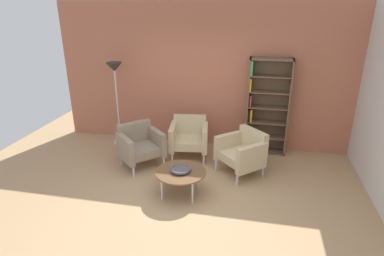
% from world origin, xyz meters
% --- Properties ---
extents(ground_plane, '(8.32, 8.32, 0.00)m').
position_xyz_m(ground_plane, '(0.00, 0.00, 0.00)').
color(ground_plane, tan).
extents(brick_back_panel, '(6.40, 0.12, 2.90)m').
position_xyz_m(brick_back_panel, '(0.00, 2.46, 1.45)').
color(brick_back_panel, '#B2664C').
rests_on(brick_back_panel, ground_plane).
extents(bookshelf_tall, '(0.80, 0.30, 1.90)m').
position_xyz_m(bookshelf_tall, '(1.12, 2.26, 0.93)').
color(bookshelf_tall, brown).
rests_on(bookshelf_tall, ground_plane).
extents(coffee_table_low, '(0.80, 0.80, 0.40)m').
position_xyz_m(coffee_table_low, '(-0.14, 0.36, 0.37)').
color(coffee_table_low, brown).
rests_on(coffee_table_low, ground_plane).
extents(decorative_bowl, '(0.32, 0.32, 0.05)m').
position_xyz_m(decorative_bowl, '(-0.14, 0.36, 0.43)').
color(decorative_bowl, '#4C4C51').
rests_on(decorative_bowl, coffee_table_low).
extents(armchair_spare_guest, '(0.80, 0.75, 0.78)m').
position_xyz_m(armchair_spare_guest, '(-0.30, 1.72, 0.41)').
color(armchair_spare_guest, '#C6B289').
rests_on(armchair_spare_guest, ground_plane).
extents(armchair_corner_red, '(0.95, 0.95, 0.78)m').
position_xyz_m(armchair_corner_red, '(-1.11, 1.16, 0.41)').
color(armchair_corner_red, gray).
rests_on(armchair_corner_red, ground_plane).
extents(armchair_near_window, '(0.95, 0.95, 0.78)m').
position_xyz_m(armchair_near_window, '(0.77, 1.25, 0.41)').
color(armchair_near_window, '#C6B289').
rests_on(armchair_near_window, ground_plane).
extents(floor_lamp_torchiere, '(0.32, 0.32, 1.74)m').
position_xyz_m(floor_lamp_torchiere, '(-1.90, 2.05, 1.45)').
color(floor_lamp_torchiere, silver).
rests_on(floor_lamp_torchiere, ground_plane).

